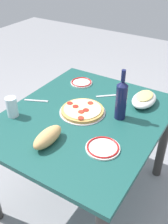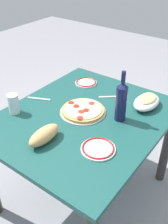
{
  "view_description": "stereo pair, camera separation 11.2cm",
  "coord_description": "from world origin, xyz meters",
  "px_view_note": "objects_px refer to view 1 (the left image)",
  "views": [
    {
      "loc": [
        -1.18,
        -0.73,
        1.71
      ],
      "look_at": [
        0.0,
        0.0,
        0.78
      ],
      "focal_mm": 42.1,
      "sensor_mm": 36.0,
      "label": 1
    },
    {
      "loc": [
        -1.11,
        -0.83,
        1.71
      ],
      "look_at": [
        0.0,
        0.0,
        0.78
      ],
      "focal_mm": 42.1,
      "sensor_mm": 36.0,
      "label": 2
    }
  ],
  "objects_px": {
    "side_plate_near": "(81,82)",
    "dining_table": "(84,132)",
    "side_plate_far": "(103,148)",
    "pepperoni_pizza": "(82,110)",
    "bread_loaf": "(48,137)",
    "wine_bottle": "(121,99)",
    "baked_pasta_dish": "(144,99)",
    "water_glass": "(12,107)"
  },
  "relations": [
    {
      "from": "dining_table",
      "to": "side_plate_near",
      "type": "height_order",
      "value": "side_plate_near"
    },
    {
      "from": "dining_table",
      "to": "pepperoni_pizza",
      "type": "distance_m",
      "value": 0.15
    },
    {
      "from": "pepperoni_pizza",
      "to": "baked_pasta_dish",
      "type": "relative_size",
      "value": 1.26
    },
    {
      "from": "water_glass",
      "to": "baked_pasta_dish",
      "type": "bearing_deg",
      "value": -48.75
    },
    {
      "from": "dining_table",
      "to": "side_plate_far",
      "type": "height_order",
      "value": "side_plate_far"
    },
    {
      "from": "baked_pasta_dish",
      "to": "water_glass",
      "type": "relative_size",
      "value": 1.84
    },
    {
      "from": "side_plate_near",
      "to": "bread_loaf",
      "type": "distance_m",
      "value": 0.74
    },
    {
      "from": "water_glass",
      "to": "side_plate_far",
      "type": "relative_size",
      "value": 0.69
    },
    {
      "from": "side_plate_near",
      "to": "dining_table",
      "type": "bearing_deg",
      "value": -145.48
    },
    {
      "from": "wine_bottle",
      "to": "side_plate_near",
      "type": "distance_m",
      "value": 0.54
    },
    {
      "from": "wine_bottle",
      "to": "water_glass",
      "type": "bearing_deg",
      "value": 120.18
    },
    {
      "from": "water_glass",
      "to": "side_plate_near",
      "type": "height_order",
      "value": "water_glass"
    },
    {
      "from": "dining_table",
      "to": "pepperoni_pizza",
      "type": "xyz_separation_m",
      "value": [
        0.03,
        0.03,
        0.14
      ]
    },
    {
      "from": "pepperoni_pizza",
      "to": "wine_bottle",
      "type": "xyz_separation_m",
      "value": [
        0.08,
        -0.23,
        0.12
      ]
    },
    {
      "from": "water_glass",
      "to": "side_plate_far",
      "type": "height_order",
      "value": "water_glass"
    },
    {
      "from": "pepperoni_pizza",
      "to": "wine_bottle",
      "type": "distance_m",
      "value": 0.27
    },
    {
      "from": "baked_pasta_dish",
      "to": "pepperoni_pizza",
      "type": "bearing_deg",
      "value": 135.92
    },
    {
      "from": "side_plate_far",
      "to": "baked_pasta_dish",
      "type": "bearing_deg",
      "value": -1.83
    },
    {
      "from": "pepperoni_pizza",
      "to": "side_plate_far",
      "type": "xyz_separation_m",
      "value": [
        -0.24,
        -0.28,
        -0.01
      ]
    },
    {
      "from": "dining_table",
      "to": "bread_loaf",
      "type": "xyz_separation_m",
      "value": [
        -0.33,
        0.03,
        0.17
      ]
    },
    {
      "from": "baked_pasta_dish",
      "to": "wine_bottle",
      "type": "height_order",
      "value": "wine_bottle"
    },
    {
      "from": "water_glass",
      "to": "pepperoni_pizza",
      "type": "bearing_deg",
      "value": -53.28
    },
    {
      "from": "side_plate_near",
      "to": "side_plate_far",
      "type": "height_order",
      "value": "same"
    },
    {
      "from": "side_plate_near",
      "to": "bread_loaf",
      "type": "height_order",
      "value": "bread_loaf"
    },
    {
      "from": "baked_pasta_dish",
      "to": "side_plate_near",
      "type": "height_order",
      "value": "baked_pasta_dish"
    },
    {
      "from": "bread_loaf",
      "to": "wine_bottle",
      "type": "bearing_deg",
      "value": -27.93
    },
    {
      "from": "baked_pasta_dish",
      "to": "side_plate_far",
      "type": "height_order",
      "value": "baked_pasta_dish"
    },
    {
      "from": "dining_table",
      "to": "bread_loaf",
      "type": "distance_m",
      "value": 0.37
    },
    {
      "from": "side_plate_far",
      "to": "pepperoni_pizza",
      "type": "bearing_deg",
      "value": 49.44
    },
    {
      "from": "wine_bottle",
      "to": "baked_pasta_dish",
      "type": "bearing_deg",
      "value": -16.39
    },
    {
      "from": "pepperoni_pizza",
      "to": "bread_loaf",
      "type": "distance_m",
      "value": 0.36
    },
    {
      "from": "water_glass",
      "to": "dining_table",
      "type": "bearing_deg",
      "value": -58.6
    },
    {
      "from": "pepperoni_pizza",
      "to": "side_plate_near",
      "type": "distance_m",
      "value": 0.41
    },
    {
      "from": "wine_bottle",
      "to": "bread_loaf",
      "type": "bearing_deg",
      "value": 152.07
    },
    {
      "from": "dining_table",
      "to": "side_plate_far",
      "type": "distance_m",
      "value": 0.36
    },
    {
      "from": "baked_pasta_dish",
      "to": "water_glass",
      "type": "bearing_deg",
      "value": 131.25
    },
    {
      "from": "wine_bottle",
      "to": "side_plate_near",
      "type": "relative_size",
      "value": 1.95
    },
    {
      "from": "dining_table",
      "to": "water_glass",
      "type": "xyz_separation_m",
      "value": [
        -0.24,
        0.39,
        0.19
      ]
    },
    {
      "from": "side_plate_near",
      "to": "side_plate_far",
      "type": "xyz_separation_m",
      "value": [
        -0.58,
        -0.51,
        -0.0
      ]
    },
    {
      "from": "baked_pasta_dish",
      "to": "wine_bottle",
      "type": "xyz_separation_m",
      "value": [
        -0.23,
        0.07,
        0.09
      ]
    },
    {
      "from": "side_plate_far",
      "to": "bread_loaf",
      "type": "bearing_deg",
      "value": 112.59
    },
    {
      "from": "dining_table",
      "to": "wine_bottle",
      "type": "xyz_separation_m",
      "value": [
        0.11,
        -0.2,
        0.26
      ]
    }
  ]
}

